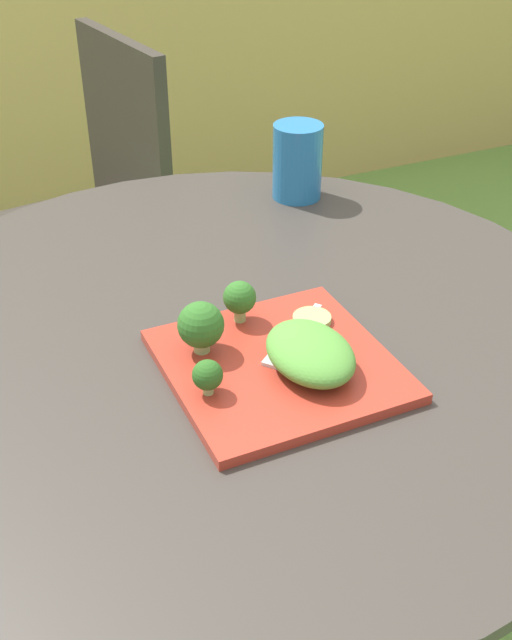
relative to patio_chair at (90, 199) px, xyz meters
The scene contains 10 objects.
patio_table 0.96m from the patio_chair, 91.44° to the right, with size 1.05×1.05×0.75m.
patio_chair is the anchor object (origin of this frame).
salad_plate 1.10m from the patio_chair, 90.93° to the right, with size 0.27×0.27×0.01m, color #AD3323.
drinking_glass 0.73m from the patio_chair, 69.22° to the right, with size 0.09×0.09×0.13m.
fork 1.08m from the patio_chair, 89.22° to the right, with size 0.13×0.11×0.00m.
lettuce_mound 1.14m from the patio_chair, 89.45° to the right, with size 0.10×0.14×0.05m, color #519338.
broccoli_floret_0 1.06m from the patio_chair, 95.34° to the right, with size 0.06×0.06×0.07m.
broccoli_floret_1 1.14m from the patio_chair, 96.18° to the right, with size 0.04×0.04×0.04m.
broccoli_floret_2 1.01m from the patio_chair, 91.54° to the right, with size 0.04×0.04×0.06m.
cucumber_slice_0 1.05m from the patio_chair, 86.55° to the right, with size 0.05×0.05×0.01m, color #8EB766.
Camera 1 is at (-0.34, -0.81, 1.33)m, focal length 44.07 mm.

